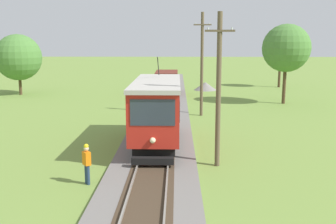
% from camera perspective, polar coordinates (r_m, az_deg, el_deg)
% --- Properties ---
extents(red_tram, '(2.60, 8.54, 4.79)m').
position_cam_1_polar(red_tram, '(21.85, -1.63, 0.40)').
color(red_tram, red).
rests_on(red_tram, rail_right).
extents(freight_car, '(2.40, 5.20, 2.31)m').
position_cam_1_polar(freight_car, '(42.55, -0.19, 4.61)').
color(freight_car, maroon).
rests_on(freight_car, rail_right).
extents(utility_pole_near_tram, '(1.40, 0.48, 7.39)m').
position_cam_1_polar(utility_pole_near_tram, '(18.51, 7.50, 3.44)').
color(utility_pole_near_tram, brown).
rests_on(utility_pole_near_tram, ground).
extents(utility_pole_mid, '(1.40, 0.47, 8.21)m').
position_cam_1_polar(utility_pole_mid, '(30.98, 5.05, 7.17)').
color(utility_pole_mid, brown).
rests_on(utility_pole_mid, ground).
extents(gravel_pile, '(2.77, 2.77, 0.98)m').
position_cam_1_polar(gravel_pile, '(47.15, 5.55, 3.85)').
color(gravel_pile, gray).
rests_on(gravel_pile, ground).
extents(track_worker, '(0.42, 0.45, 1.78)m').
position_cam_1_polar(track_worker, '(16.82, -11.95, -7.27)').
color(track_worker, navy).
rests_on(track_worker, ground).
extents(tree_left_near, '(5.06, 5.06, 6.67)m').
position_cam_1_polar(tree_left_near, '(45.74, -21.31, 7.55)').
color(tree_left_near, '#4C3823').
rests_on(tree_left_near, ground).
extents(tree_right_near, '(3.21, 3.21, 6.66)m').
position_cam_1_polar(tree_right_near, '(51.51, 16.39, 9.10)').
color(tree_right_near, '#4C3823').
rests_on(tree_right_near, ground).
extents(tree_right_far, '(4.50, 4.50, 7.54)m').
position_cam_1_polar(tree_right_far, '(38.28, 17.13, 9.02)').
color(tree_right_far, '#4C3823').
rests_on(tree_right_far, ground).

